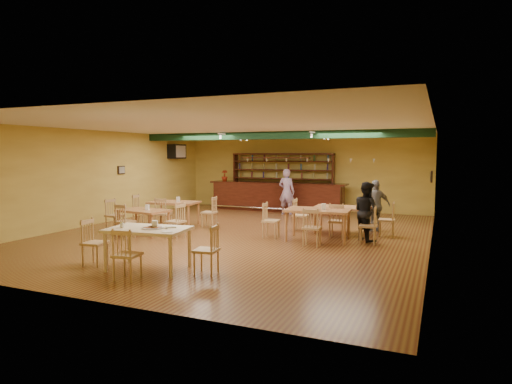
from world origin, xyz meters
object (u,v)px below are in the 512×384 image
at_px(dining_table_b, 342,220).
at_px(dining_table_c, 144,222).
at_px(dining_table_d, 318,225).
at_px(patron_bar, 287,192).
at_px(patron_right_a, 367,211).
at_px(dining_table_a, 174,213).
at_px(near_table, 148,249).
at_px(bar_counter, 277,197).

distance_m(dining_table_b, dining_table_c, 5.59).
height_order(dining_table_b, dining_table_d, dining_table_d).
relative_size(dining_table_d, patron_bar, 0.96).
bearing_deg(patron_right_a, dining_table_a, 43.36).
xyz_separation_m(dining_table_a, near_table, (2.54, -4.72, 0.03)).
bearing_deg(bar_counter, patron_bar, -49.92).
distance_m(bar_counter, patron_right_a, 6.35).
relative_size(dining_table_c, patron_bar, 0.82).
bearing_deg(patron_bar, bar_counter, -45.35).
xyz_separation_m(dining_table_c, dining_table_d, (4.71, 1.08, 0.06)).
bearing_deg(dining_table_c, bar_counter, 81.98).
xyz_separation_m(dining_table_a, dining_table_c, (0.12, -1.70, -0.02)).
relative_size(dining_table_b, patron_bar, 0.90).
xyz_separation_m(dining_table_d, patron_right_a, (1.17, 0.45, 0.36)).
bearing_deg(dining_table_a, dining_table_b, 0.37).
height_order(dining_table_d, patron_bar, patron_bar).
xyz_separation_m(near_table, patron_right_a, (3.47, 4.54, 0.36)).
relative_size(bar_counter, patron_bar, 3.24).
bearing_deg(dining_table_b, dining_table_c, -157.32).
height_order(bar_counter, patron_right_a, patron_right_a).
bearing_deg(patron_bar, patron_right_a, 136.66).
distance_m(dining_table_a, near_table, 5.36).
bearing_deg(dining_table_a, dining_table_d, -13.79).
height_order(dining_table_a, patron_bar, patron_bar).
distance_m(dining_table_c, patron_right_a, 6.10).
bearing_deg(dining_table_b, dining_table_a, -175.04).
distance_m(dining_table_c, patron_bar, 5.95).
height_order(dining_table_b, near_table, near_table).
xyz_separation_m(dining_table_d, patron_bar, (-2.36, 4.36, 0.44)).
xyz_separation_m(bar_counter, dining_table_a, (-1.78, -4.56, -0.19)).
distance_m(dining_table_d, near_table, 4.70).
bearing_deg(dining_table_d, patron_bar, 114.45).
bearing_deg(dining_table_d, dining_table_b, 69.28).
bearing_deg(patron_bar, near_table, 95.01).
height_order(dining_table_b, patron_right_a, patron_right_a).
distance_m(dining_table_a, patron_right_a, 6.02).
height_order(dining_table_c, near_table, near_table).
height_order(dining_table_b, patron_bar, patron_bar).
bearing_deg(near_table, dining_table_a, 111.19).
height_order(patron_bar, patron_right_a, patron_bar).
bearing_deg(dining_table_d, dining_table_a, 168.69).
distance_m(dining_table_b, near_table, 5.97).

